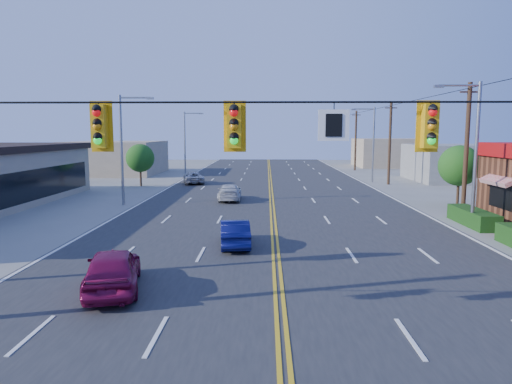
{
  "coord_description": "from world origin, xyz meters",
  "views": [
    {
      "loc": [
        -0.42,
        -11.14,
        5.26
      ],
      "look_at": [
        -0.96,
        12.53,
        2.2
      ],
      "focal_mm": 32.0,
      "sensor_mm": 36.0,
      "label": 1
    }
  ],
  "objects_px": {
    "car_white": "(230,193)",
    "car_silver": "(194,178)",
    "signal_span": "(279,149)",
    "car_magenta": "(113,271)",
    "car_blue": "(235,234)"
  },
  "relations": [
    {
      "from": "car_white",
      "to": "car_silver",
      "type": "bearing_deg",
      "value": -70.2
    },
    {
      "from": "signal_span",
      "to": "car_silver",
      "type": "height_order",
      "value": "signal_span"
    },
    {
      "from": "car_magenta",
      "to": "car_blue",
      "type": "distance_m",
      "value": 7.16
    },
    {
      "from": "car_blue",
      "to": "car_silver",
      "type": "distance_m",
      "value": 26.94
    },
    {
      "from": "car_silver",
      "to": "car_magenta",
      "type": "bearing_deg",
      "value": 81.76
    },
    {
      "from": "signal_span",
      "to": "car_magenta",
      "type": "relative_size",
      "value": 5.75
    },
    {
      "from": "car_magenta",
      "to": "car_blue",
      "type": "bearing_deg",
      "value": -134.02
    },
    {
      "from": "car_white",
      "to": "car_silver",
      "type": "distance_m",
      "value": 12.66
    },
    {
      "from": "car_magenta",
      "to": "car_silver",
      "type": "distance_m",
      "value": 32.51
    },
    {
      "from": "car_magenta",
      "to": "car_white",
      "type": "bearing_deg",
      "value": -109.75
    },
    {
      "from": "signal_span",
      "to": "car_magenta",
      "type": "distance_m",
      "value": 7.62
    },
    {
      "from": "signal_span",
      "to": "car_blue",
      "type": "distance_m",
      "value": 10.64
    },
    {
      "from": "signal_span",
      "to": "car_blue",
      "type": "height_order",
      "value": "signal_span"
    },
    {
      "from": "car_white",
      "to": "car_silver",
      "type": "height_order",
      "value": "car_white"
    },
    {
      "from": "car_white",
      "to": "car_silver",
      "type": "relative_size",
      "value": 1.0
    }
  ]
}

